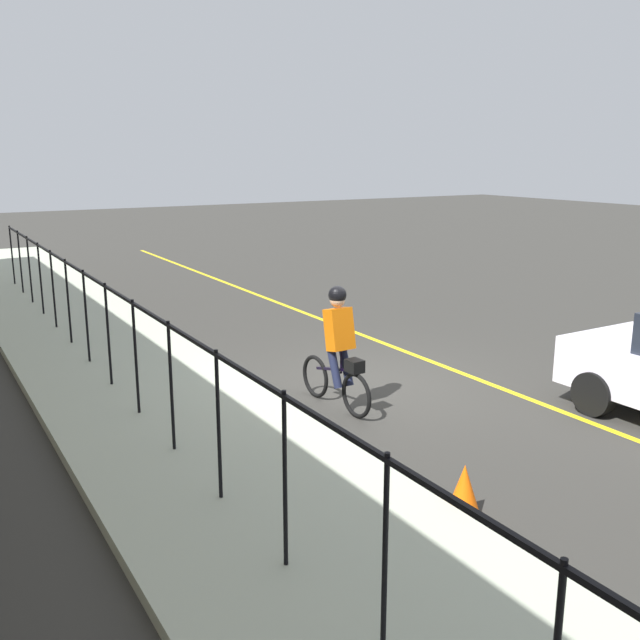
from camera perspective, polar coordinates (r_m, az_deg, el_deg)
ground_plane at (r=11.60m, az=4.46°, el=-5.14°), size 80.00×80.00×0.00m
lane_line_centre at (r=12.55m, az=10.47°, el=-3.88°), size 36.00×0.12×0.01m
sidewalk at (r=10.11m, az=-11.66°, el=-7.75°), size 40.00×3.20×0.15m
iron_fence at (r=10.57m, az=-15.80°, el=-0.15°), size 21.73×0.04×1.60m
cyclist_lead at (r=10.22m, az=1.48°, el=-2.31°), size 1.71×0.38×1.83m
traffic_cone_near at (r=7.64m, az=11.50°, el=-13.23°), size 0.36×0.36×0.56m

